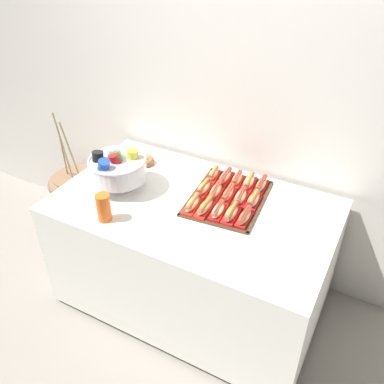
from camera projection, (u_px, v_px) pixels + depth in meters
name	position (u px, v px, depth m)	size (l,w,h in m)	color
ground_plane	(193.00, 297.00, 2.81)	(10.00, 10.00, 0.00)	gray
back_wall	(238.00, 84.00, 2.47)	(6.00, 0.10, 2.60)	silver
buffet_table	(193.00, 252.00, 2.58)	(1.58, 0.94, 0.77)	white
floor_vase	(81.00, 203.00, 3.29)	(0.51, 0.51, 1.02)	brown
serving_tray	(228.00, 198.00, 2.41)	(0.45, 0.56, 0.01)	#472B19
hot_dog_0	(193.00, 204.00, 2.32)	(0.08, 0.18, 0.06)	red
hot_dog_1	(205.00, 207.00, 2.29)	(0.07, 0.18, 0.06)	red
hot_dog_2	(218.00, 211.00, 2.27)	(0.08, 0.17, 0.06)	#B21414
hot_dog_3	(231.00, 213.00, 2.24)	(0.08, 0.17, 0.06)	red
hot_dog_4	(245.00, 217.00, 2.22)	(0.06, 0.16, 0.06)	red
hot_dog_5	(204.00, 188.00, 2.44)	(0.08, 0.17, 0.06)	red
hot_dog_6	(216.00, 191.00, 2.42)	(0.08, 0.17, 0.06)	red
hot_dog_7	(228.00, 194.00, 2.39)	(0.07, 0.17, 0.06)	red
hot_dog_8	(240.00, 197.00, 2.37)	(0.09, 0.17, 0.06)	red
hot_dog_9	(253.00, 200.00, 2.34)	(0.08, 0.16, 0.06)	#B21414
hot_dog_10	(213.00, 174.00, 2.57)	(0.08, 0.16, 0.06)	red
hot_dog_11	(225.00, 177.00, 2.54)	(0.07, 0.18, 0.06)	red
hot_dog_12	(237.00, 179.00, 2.52)	(0.08, 0.16, 0.06)	red
hot_dog_13	(249.00, 182.00, 2.49)	(0.09, 0.18, 0.06)	red
hot_dog_14	(261.00, 185.00, 2.47)	(0.07, 0.17, 0.06)	#B21414
punch_bowl	(117.00, 167.00, 2.44)	(0.34, 0.34, 0.25)	silver
cup_stack	(104.00, 207.00, 2.22)	(0.08, 0.08, 0.16)	#EA5B19
donut	(145.00, 161.00, 2.73)	(0.13, 0.13, 0.04)	brown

